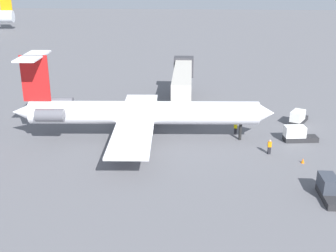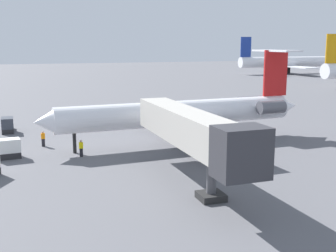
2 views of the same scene
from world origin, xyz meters
name	(u,v)px [view 2 (image 2 of 2)]	position (x,y,z in m)	size (l,w,h in m)	color
ground_plane	(164,138)	(0.00, 0.00, -0.05)	(400.00, 400.00, 0.10)	#5B5B60
regional_jet	(187,112)	(3.60, 1.49, 3.48)	(22.55, 31.26, 10.21)	white
jet_bridge	(195,132)	(18.17, -3.42, 4.37)	(18.70, 3.27, 6.04)	#B7B2A8
ground_crew_marshaller	(81,148)	(6.07, -10.52, 0.86)	(0.32, 0.44, 1.69)	black
ground_crew_loader	(43,139)	(0.33, -13.83, 0.86)	(0.31, 0.43, 1.69)	black
baggage_tug_trailing	(3,150)	(4.44, -17.72, 0.84)	(1.89, 4.14, 1.90)	#262628
baggage_tug_spare	(8,126)	(-9.05, -17.64, 0.84)	(4.02, 1.46, 1.90)	#262628
traffic_cone_near	(12,142)	(-1.83, -17.04, 0.28)	(0.36, 0.36, 0.55)	orange
parked_airliner_west_end	(286,62)	(-90.41, 76.67, 4.19)	(31.69, 37.70, 13.19)	white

